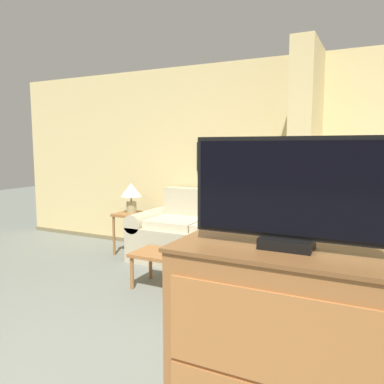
% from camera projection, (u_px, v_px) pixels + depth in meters
% --- Properties ---
extents(wall_back, '(7.66, 0.16, 2.60)m').
position_uv_depth(wall_back, '(240.00, 162.00, 5.00)').
color(wall_back, '#DBC484').
rests_on(wall_back, ground_plane).
extents(wall_partition_pillar, '(0.24, 0.85, 2.60)m').
position_uv_depth(wall_partition_pillar, '(305.00, 164.00, 4.16)').
color(wall_partition_pillar, '#DBC484').
rests_on(wall_partition_pillar, ground_plane).
extents(couch, '(1.82, 0.84, 0.93)m').
position_uv_depth(couch, '(202.00, 237.00, 4.84)').
color(couch, '#B7AD8E').
rests_on(couch, ground_plane).
extents(coffee_table, '(0.63, 0.44, 0.38)m').
position_uv_depth(coffee_table, '(163.00, 257.00, 3.96)').
color(coffee_table, '#996033').
rests_on(coffee_table, ground_plane).
extents(side_table, '(0.42, 0.42, 0.58)m').
position_uv_depth(side_table, '(132.00, 220.00, 5.23)').
color(side_table, '#996033').
rests_on(side_table, ground_plane).
extents(table_lamp, '(0.29, 0.29, 0.41)m').
position_uv_depth(table_lamp, '(131.00, 193.00, 5.18)').
color(table_lamp, tan).
rests_on(table_lamp, side_table).
extents(tv_dresser, '(1.07, 0.52, 1.03)m').
position_uv_depth(tv_dresser, '(283.00, 353.00, 1.79)').
color(tv_dresser, '#996033').
rests_on(tv_dresser, ground_plane).
extents(tv, '(0.89, 0.16, 0.51)m').
position_uv_depth(tv, '(288.00, 193.00, 1.70)').
color(tv, black).
rests_on(tv, tv_dresser).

